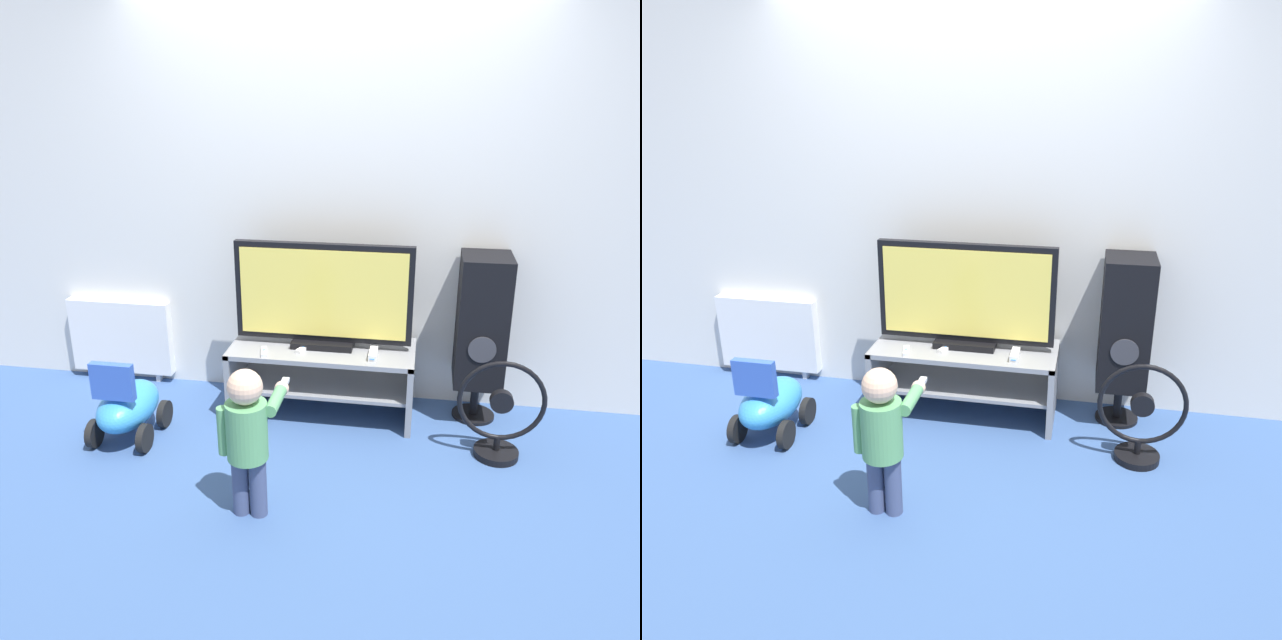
# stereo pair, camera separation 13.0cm
# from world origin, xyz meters

# --- Properties ---
(ground_plane) EXTENTS (16.00, 16.00, 0.00)m
(ground_plane) POSITION_xyz_m (0.00, 0.00, 0.00)
(ground_plane) COLOR #38568C
(wall_back) EXTENTS (10.00, 0.06, 2.60)m
(wall_back) POSITION_xyz_m (0.00, 0.56, 1.30)
(wall_back) COLOR silver
(wall_back) RESTS_ON ground_plane
(tv_stand) EXTENTS (1.14, 0.48, 0.45)m
(tv_stand) POSITION_xyz_m (0.00, 0.24, 0.30)
(tv_stand) COLOR gray
(tv_stand) RESTS_ON ground_plane
(television) EXTENTS (1.08, 0.20, 0.65)m
(television) POSITION_xyz_m (0.00, 0.26, 0.77)
(television) COLOR black
(television) RESTS_ON tv_stand
(game_console) EXTENTS (0.05, 0.16, 0.04)m
(game_console) POSITION_xyz_m (0.32, 0.14, 0.47)
(game_console) COLOR white
(game_console) RESTS_ON tv_stand
(remote_primary) EXTENTS (0.06, 0.13, 0.03)m
(remote_primary) POSITION_xyz_m (-0.33, 0.08, 0.46)
(remote_primary) COLOR white
(remote_primary) RESTS_ON tv_stand
(remote_secondary) EXTENTS (0.08, 0.13, 0.03)m
(remote_secondary) POSITION_xyz_m (-0.11, 0.17, 0.46)
(remote_secondary) COLOR white
(remote_secondary) RESTS_ON tv_stand
(child) EXTENTS (0.29, 0.44, 0.77)m
(child) POSITION_xyz_m (-0.18, -0.81, 0.45)
(child) COLOR #3F4C72
(child) RESTS_ON ground_plane
(speaker_tower) EXTENTS (0.29, 0.35, 1.05)m
(speaker_tower) POSITION_xyz_m (0.95, 0.34, 0.63)
(speaker_tower) COLOR black
(speaker_tower) RESTS_ON ground_plane
(floor_fan) EXTENTS (0.48, 0.25, 0.59)m
(floor_fan) POSITION_xyz_m (1.05, -0.10, 0.26)
(floor_fan) COLOR black
(floor_fan) RESTS_ON ground_plane
(ride_on_toy) EXTENTS (0.35, 0.52, 0.53)m
(ride_on_toy) POSITION_xyz_m (-1.08, -0.25, 0.20)
(ride_on_toy) COLOR #338CD1
(ride_on_toy) RESTS_ON ground_plane
(radiator) EXTENTS (0.73, 0.08, 0.58)m
(radiator) POSITION_xyz_m (-1.47, 0.49, 0.32)
(radiator) COLOR white
(radiator) RESTS_ON ground_plane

